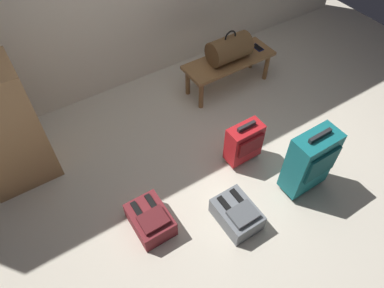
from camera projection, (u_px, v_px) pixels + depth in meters
ground_plane at (220, 167)px, 3.20m from camera, size 6.60×6.60×0.00m
bench at (229, 63)px, 3.71m from camera, size 1.00×0.36×0.36m
duffel_bag_brown at (229, 49)px, 3.57m from camera, size 0.44×0.26×0.34m
cell_phone at (258, 47)px, 3.80m from camera, size 0.07×0.14×0.01m
suitcase_upright_teal at (310, 161)px, 2.81m from camera, size 0.39×0.23×0.67m
suitcase_small_red at (244, 142)px, 3.08m from camera, size 0.32×0.18×0.46m
backpack_grey at (237, 214)px, 2.78m from camera, size 0.28×0.38×0.21m
backpack_maroon at (150, 220)px, 2.75m from camera, size 0.28×0.38×0.21m
side_cabinet at (2, 130)px, 2.75m from camera, size 0.56×0.44×1.10m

